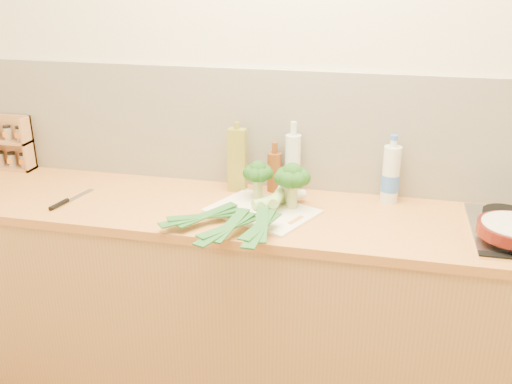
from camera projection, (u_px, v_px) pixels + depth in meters
room_shell at (299, 131)px, 2.54m from camera, size 3.50×3.50×3.50m
counter at (285, 304)px, 2.55m from camera, size 3.20×0.62×0.90m
chopping_board at (262, 211)px, 2.37m from camera, size 0.50×0.45×0.01m
broccoli_left at (258, 173)px, 2.45m from camera, size 0.13×0.13×0.17m
broccoli_right at (292, 177)px, 2.35m from camera, size 0.15×0.15×0.20m
leek_front at (252, 205)px, 2.36m from camera, size 0.52×0.49×0.04m
leek_mid at (262, 206)px, 2.31m from camera, size 0.28×0.67×0.04m
leek_back at (272, 206)px, 2.26m from camera, size 0.10×0.63×0.04m
chefs_knife at (64, 202)px, 2.46m from camera, size 0.08×0.27×0.02m
spice_rack at (11, 146)px, 2.86m from camera, size 0.23×0.09×0.27m
oil_tin at (237, 160)px, 2.56m from camera, size 0.08×0.05×0.32m
glass_bottle at (293, 163)px, 2.54m from camera, size 0.07×0.07×0.33m
amber_bottle at (274, 171)px, 2.58m from camera, size 0.06×0.06×0.23m
water_bottle at (391, 176)px, 2.45m from camera, size 0.08×0.08×0.28m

